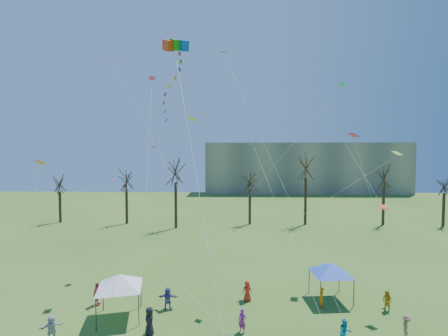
{
  "coord_description": "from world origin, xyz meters",
  "views": [
    {
      "loc": [
        -0.29,
        -14.7,
        11.94
      ],
      "look_at": [
        -0.79,
        5.0,
        11.0
      ],
      "focal_mm": 25.0,
      "sensor_mm": 36.0,
      "label": 1
    }
  ],
  "objects_px": {
    "distant_building": "(304,168)",
    "canopy_tent_white": "(120,281)",
    "canopy_tent_blue": "(331,268)",
    "big_box_kite": "(172,101)"
  },
  "relations": [
    {
      "from": "distant_building",
      "to": "canopy_tent_white",
      "type": "height_order",
      "value": "distant_building"
    },
    {
      "from": "distant_building",
      "to": "big_box_kite",
      "type": "relative_size",
      "value": 2.62
    },
    {
      "from": "distant_building",
      "to": "canopy_tent_white",
      "type": "xyz_separation_m",
      "value": [
        -30.38,
        -74.85,
        -4.78
      ]
    },
    {
      "from": "canopy_tent_white",
      "to": "canopy_tent_blue",
      "type": "distance_m",
      "value": 16.46
    },
    {
      "from": "big_box_kite",
      "to": "canopy_tent_blue",
      "type": "xyz_separation_m",
      "value": [
        12.6,
        1.33,
        -13.32
      ]
    },
    {
      "from": "canopy_tent_white",
      "to": "distant_building",
      "type": "bearing_deg",
      "value": 67.91
    },
    {
      "from": "distant_building",
      "to": "big_box_kite",
      "type": "distance_m",
      "value": 78.16
    },
    {
      "from": "canopy_tent_white",
      "to": "canopy_tent_blue",
      "type": "height_order",
      "value": "canopy_tent_white"
    },
    {
      "from": "big_box_kite",
      "to": "canopy_tent_blue",
      "type": "bearing_deg",
      "value": 6.03
    },
    {
      "from": "distant_building",
      "to": "canopy_tent_white",
      "type": "distance_m",
      "value": 80.92
    }
  ]
}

